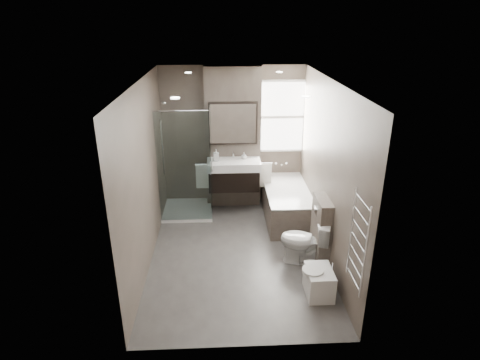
{
  "coord_description": "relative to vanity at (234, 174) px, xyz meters",
  "views": [
    {
      "loc": [
        -0.22,
        -5.29,
        3.41
      ],
      "look_at": [
        0.05,
        0.15,
        1.15
      ],
      "focal_mm": 30.0,
      "sensor_mm": 36.0,
      "label": 1
    }
  ],
  "objects": [
    {
      "name": "bidet",
      "position": [
        1.01,
        -2.47,
        -0.55
      ],
      "size": [
        0.4,
        0.46,
        0.48
      ],
      "color": "white",
      "rests_on": "ground"
    },
    {
      "name": "vanity_pier",
      "position": [
        0.0,
        0.35,
        0.56
      ],
      "size": [
        1.0,
        0.25,
        2.6
      ],
      "primitive_type": "cube",
      "color": "#584E46",
      "rests_on": "ground"
    },
    {
      "name": "bathtub",
      "position": [
        0.92,
        -0.33,
        -0.43
      ],
      "size": [
        0.75,
        1.6,
        0.57
      ],
      "color": "#584E46",
      "rests_on": "ground"
    },
    {
      "name": "towel_left",
      "position": [
        -0.56,
        -0.02,
        -0.02
      ],
      "size": [
        0.24,
        0.06,
        0.44
      ],
      "primitive_type": "cube",
      "color": "white",
      "rests_on": "vanity_pier"
    },
    {
      "name": "soap_bottle_b",
      "position": [
        0.19,
        0.08,
        0.32
      ],
      "size": [
        0.1,
        0.1,
        0.12
      ],
      "primitive_type": "imported",
      "color": "white",
      "rests_on": "vanity"
    },
    {
      "name": "mirror_cabinet",
      "position": [
        0.0,
        0.19,
        0.89
      ],
      "size": [
        0.86,
        0.08,
        0.76
      ],
      "color": "black",
      "rests_on": "vanity_pier"
    },
    {
      "name": "cistern_box",
      "position": [
        1.21,
        -1.68,
        -0.24
      ],
      "size": [
        0.19,
        0.55,
        1.0
      ],
      "color": "#584E46",
      "rests_on": "ground"
    },
    {
      "name": "toilet",
      "position": [
        0.97,
        -1.73,
        -0.38
      ],
      "size": [
        0.8,
        0.61,
        0.72
      ],
      "primitive_type": "imported",
      "rotation": [
        0.0,
        0.0,
        -1.9
      ],
      "color": "white",
      "rests_on": "ground"
    },
    {
      "name": "vanity",
      "position": [
        0.0,
        0.0,
        0.0
      ],
      "size": [
        0.95,
        0.47,
        0.66
      ],
      "color": "black",
      "rests_on": "vanity_pier"
    },
    {
      "name": "shower_enclosure",
      "position": [
        -0.75,
        -0.08,
        -0.25
      ],
      "size": [
        0.9,
        0.9,
        2.0
      ],
      "color": "white",
      "rests_on": "ground"
    },
    {
      "name": "soap_bottle_a",
      "position": [
        -0.31,
        0.02,
        0.36
      ],
      "size": [
        0.09,
        0.09,
        0.21
      ],
      "primitive_type": "imported",
      "color": "white",
      "rests_on": "vanity"
    },
    {
      "name": "room",
      "position": [
        0.0,
        -1.43,
        0.56
      ],
      "size": [
        2.7,
        3.9,
        2.7
      ],
      "color": "#4D4946",
      "rests_on": "ground"
    },
    {
      "name": "window",
      "position": [
        0.9,
        0.45,
        0.93
      ],
      "size": [
        0.98,
        0.06,
        1.33
      ],
      "color": "white",
      "rests_on": "room"
    },
    {
      "name": "towel_right",
      "position": [
        0.56,
        -0.02,
        -0.02
      ],
      "size": [
        0.24,
        0.06,
        0.44
      ],
      "primitive_type": "cube",
      "color": "white",
      "rests_on": "vanity_pier"
    },
    {
      "name": "towel_radiator",
      "position": [
        1.25,
        -3.03,
        0.38
      ],
      "size": [
        0.03,
        0.49,
        1.1
      ],
      "color": "silver",
      "rests_on": "room"
    }
  ]
}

